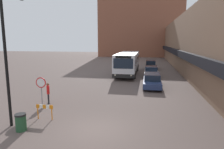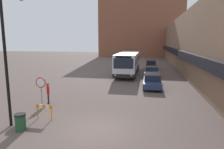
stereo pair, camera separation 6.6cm
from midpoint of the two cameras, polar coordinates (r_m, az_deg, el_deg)
name	(u,v)px [view 1 (the left image)]	position (r m, az deg, el deg)	size (l,w,h in m)	color
ground_plane	(96,130)	(11.33, -4.89, -15.61)	(160.00, 160.00, 0.00)	brown
building_row_right	(195,44)	(34.66, 22.53, 8.11)	(5.50, 60.00, 8.87)	brown
building_backdrop_far	(140,26)	(66.01, 8.07, 13.53)	(26.00, 8.00, 19.24)	brown
city_bus	(128,63)	(29.26, 4.48, 3.35)	(2.74, 11.21, 3.14)	silver
parked_car_front	(152,80)	(21.45, 11.31, -1.67)	(1.85, 4.71, 1.46)	navy
parked_car_middle	(151,71)	(28.18, 11.08, 0.92)	(1.90, 4.45, 1.40)	silver
parked_car_back	(151,65)	(35.82, 10.93, 2.77)	(1.82, 4.72, 1.49)	#38383D
stop_sign	(41,86)	(15.15, -19.72, -3.10)	(0.76, 0.08, 2.27)	gray
street_lamp	(9,48)	(12.15, -27.48, 6.82)	(1.46, 0.36, 7.32)	black
pedestrian	(48,91)	(16.23, -17.90, -4.57)	(0.40, 0.48, 1.65)	#232328
trash_bin	(21,122)	(12.13, -24.74, -12.28)	(0.59, 0.59, 0.95)	#234C2D
construction_barricade	(45,109)	(13.18, -18.84, -9.30)	(1.10, 0.06, 0.94)	orange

